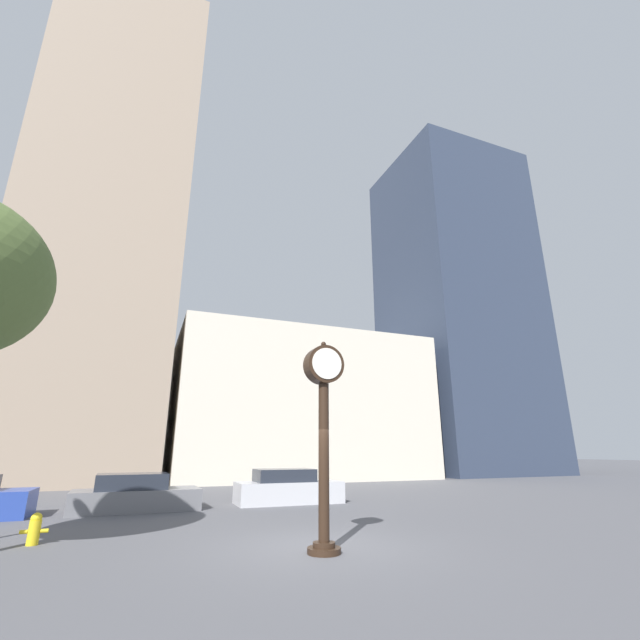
% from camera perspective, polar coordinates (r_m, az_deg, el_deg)
% --- Properties ---
extents(ground_plane, '(200.00, 200.00, 0.00)m').
position_cam_1_polar(ground_plane, '(10.70, -0.39, -28.04)').
color(ground_plane, '#515156').
extents(building_tall_tower, '(10.55, 12.00, 37.80)m').
position_cam_1_polar(building_tall_tower, '(37.95, -25.97, 11.21)').
color(building_tall_tower, gray).
rests_on(building_tall_tower, ground_plane).
extents(building_storefront_row, '(19.33, 12.00, 10.84)m').
position_cam_1_polar(building_storefront_row, '(35.82, -3.17, -11.60)').
color(building_storefront_row, beige).
rests_on(building_storefront_row, ground_plane).
extents(building_glass_modern, '(12.69, 12.00, 32.62)m').
position_cam_1_polar(building_glass_modern, '(46.64, 17.70, 1.61)').
color(building_glass_modern, '#2D384C').
rests_on(building_glass_modern, ground_plane).
extents(street_clock, '(0.88, 0.71, 4.53)m').
position_cam_1_polar(street_clock, '(9.91, 0.49, -12.66)').
color(street_clock, black).
rests_on(street_clock, ground_plane).
extents(car_grey, '(4.36, 2.12, 1.26)m').
position_cam_1_polar(car_grey, '(17.80, -23.40, -20.62)').
color(car_grey, slate).
rests_on(car_grey, ground_plane).
extents(car_silver, '(4.29, 1.83, 1.33)m').
position_cam_1_polar(car_silver, '(18.83, -4.32, -21.50)').
color(car_silver, '#BCBCC1').
rests_on(car_silver, ground_plane).
extents(fire_hydrant_near, '(0.57, 0.25, 0.68)m').
position_cam_1_polar(fire_hydrant_near, '(12.64, -33.78, -22.11)').
color(fire_hydrant_near, yellow).
rests_on(fire_hydrant_near, ground_plane).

